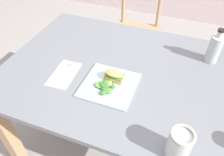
% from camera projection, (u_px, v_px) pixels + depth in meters
% --- Properties ---
extents(ground_plane, '(8.83, 8.83, 0.00)m').
position_uv_depth(ground_plane, '(116.00, 137.00, 1.75)').
color(ground_plane, gray).
extents(dining_table, '(1.37, 0.97, 0.74)m').
position_uv_depth(dining_table, '(125.00, 85.00, 1.30)').
color(dining_table, slate).
rests_on(dining_table, ground).
extents(chair_wooden_far, '(0.44, 0.44, 0.87)m').
position_uv_depth(chair_wooden_far, '(137.00, 31.00, 2.09)').
color(chair_wooden_far, tan).
rests_on(chair_wooden_far, ground).
extents(plate_lunch, '(0.27, 0.27, 0.01)m').
position_uv_depth(plate_lunch, '(109.00, 85.00, 1.13)').
color(plate_lunch, silver).
rests_on(plate_lunch, dining_table).
extents(sandwich_half_front, '(0.10, 0.07, 0.06)m').
position_uv_depth(sandwich_half_front, '(114.00, 76.00, 1.13)').
color(sandwich_half_front, tan).
rests_on(sandwich_half_front, plate_lunch).
extents(salad_mixed_greens, '(0.12, 0.12, 0.03)m').
position_uv_depth(salad_mixed_greens, '(105.00, 86.00, 1.10)').
color(salad_mixed_greens, '#3D7033').
rests_on(salad_mixed_greens, plate_lunch).
extents(napkin_folded, '(0.13, 0.22, 0.00)m').
position_uv_depth(napkin_folded, '(64.00, 74.00, 1.20)').
color(napkin_folded, silver).
rests_on(napkin_folded, dining_table).
extents(fork_on_napkin, '(0.03, 0.19, 0.00)m').
position_uv_depth(fork_on_napkin, '(65.00, 72.00, 1.21)').
color(fork_on_napkin, silver).
rests_on(fork_on_napkin, napkin_folded).
extents(bottle_cold_brew, '(0.07, 0.07, 0.21)m').
position_uv_depth(bottle_cold_brew, '(214.00, 50.00, 1.24)').
color(bottle_cold_brew, black).
rests_on(bottle_cold_brew, dining_table).
extents(mason_jar_iced_tea, '(0.09, 0.09, 0.14)m').
position_uv_depth(mason_jar_iced_tea, '(179.00, 145.00, 0.82)').
color(mason_jar_iced_tea, gold).
rests_on(mason_jar_iced_tea, dining_table).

